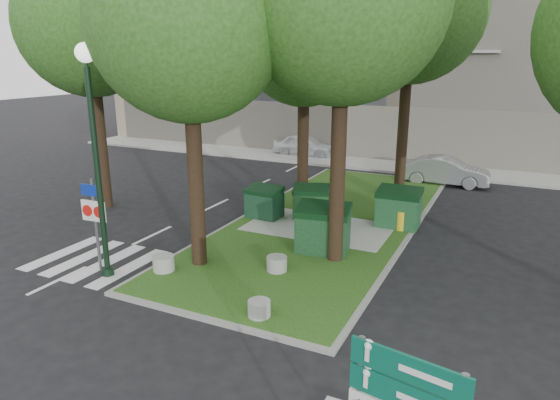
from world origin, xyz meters
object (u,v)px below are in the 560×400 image
Objects in this scene: bollard_mid at (277,264)px; litter_bin at (401,220)px; tree_median_mid at (307,28)px; dumpster_a at (264,202)px; bollard_left at (164,263)px; tree_street_left at (91,9)px; car_silver at (445,171)px; dumpster_d at (398,208)px; street_lamp at (94,136)px; car_white at (305,145)px; traffic_sign_pole at (95,212)px; bollard_right at (259,308)px; dumpster_b at (311,202)px; dumpster_c at (323,229)px; tree_median_near_left at (191,2)px.

litter_bin reaches higher than bollard_mid.
dumpster_a is (-0.86, -1.89, -6.28)m from tree_median_mid.
tree_street_left is at bearing 144.80° from bollard_left.
dumpster_a is at bearing 146.55° from car_silver.
dumpster_d is 2.66× the size of bollard_mid.
street_lamp is (-1.73, -6.30, 3.27)m from dumpster_a.
dumpster_d is 13.86m from car_white.
tree_median_mid reaches higher than traffic_sign_pole.
dumpster_d is 7.97m from bollard_right.
bollard_right is 0.92× the size of bollard_mid.
bollard_left is (-1.93, -6.29, -0.38)m from dumpster_b.
dumpster_c is 2.95× the size of bollard_left.
tree_median_near_left is 6.53m from tree_median_mid.
dumpster_b is 6.59m from bollard_left.
street_lamp is (-1.40, -0.74, 3.63)m from bollard_left.
bollard_right is 6.25m from street_lamp.
street_lamp reaches higher than car_white.
bollard_left is 0.22× the size of traffic_sign_pole.
dumpster_a is at bearing 135.84° from dumpster_c.
car_white reaches higher than car_silver.
traffic_sign_pole is at bearing -153.65° from dumpster_c.
bollard_mid is at bearing -113.94° from dumpster_d.
dumpster_a is at bearing 9.48° from tree_street_left.
bollard_left is (-5.10, -6.72, -0.46)m from dumpster_d.
tree_median_mid reaches higher than car_white.
dumpster_c is 15.97m from car_white.
car_white is (-3.51, 12.27, -0.02)m from dumpster_a.
litter_bin is at bearing 175.65° from car_silver.
dumpster_b is 2.55× the size of bollard_left.
tree_median_near_left is 6.80× the size of dumpster_b.
tree_median_mid is 7.35m from dumpster_d.
bollard_left is at bearing -123.95° from dumpster_b.
tree_street_left is 13.50m from dumpster_d.
traffic_sign_pole reaches higher than dumpster_b.
dumpster_c is at bearing 40.09° from tree_median_near_left.
litter_bin is (4.61, 5.43, -6.86)m from tree_median_near_left.
bollard_left is at bearing -154.46° from bollard_mid.
traffic_sign_pole reaches higher than car_white.
traffic_sign_pole is at bearing 157.92° from street_lamp.
tree_median_near_left is 3.87× the size of traffic_sign_pole.
bollard_mid is 6.02m from street_lamp.
dumpster_c is 11.04m from car_silver.
tree_median_mid reaches higher than car_silver.
dumpster_a is 3.90m from dumpster_c.
litter_bin is at bearing 40.30° from traffic_sign_pole.
tree_median_near_left reaches higher than traffic_sign_pole.
tree_median_near_left is 1.67× the size of street_lamp.
car_silver is at bearing 64.65° from street_lamp.
dumpster_d is (4.41, 5.77, -6.52)m from tree_median_near_left.
tree_street_left is at bearing 153.43° from tree_median_near_left.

